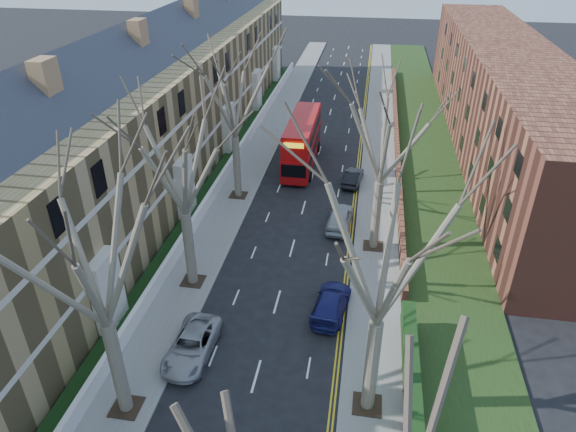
% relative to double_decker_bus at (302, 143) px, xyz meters
% --- Properties ---
extents(pavement_left, '(3.00, 102.00, 0.12)m').
position_rel_double_decker_bus_xyz_m(pavement_left, '(-4.67, 3.61, -2.11)').
color(pavement_left, slate).
rests_on(pavement_left, ground).
extents(pavement_right, '(3.00, 102.00, 0.12)m').
position_rel_double_decker_bus_xyz_m(pavement_right, '(7.33, 3.61, -2.11)').
color(pavement_right, slate).
rests_on(pavement_right, ground).
extents(terrace_left, '(9.70, 78.00, 13.60)m').
position_rel_double_decker_bus_xyz_m(terrace_left, '(-12.32, -4.39, 3.36)').
color(terrace_left, olive).
rests_on(terrace_left, ground).
extents(flats_right, '(13.97, 54.00, 10.00)m').
position_rel_double_decker_bus_xyz_m(flats_right, '(18.79, 7.61, 2.81)').
color(flats_right, brown).
rests_on(flats_right, ground).
extents(front_wall_left, '(0.30, 78.00, 1.00)m').
position_rel_double_decker_bus_xyz_m(front_wall_left, '(-6.32, -4.39, -1.55)').
color(front_wall_left, white).
rests_on(front_wall_left, ground).
extents(grass_verge_right, '(6.00, 102.00, 0.06)m').
position_rel_double_decker_bus_xyz_m(grass_verge_right, '(11.83, 3.61, -2.02)').
color(grass_verge_right, '#1D3212').
rests_on(grass_verge_right, ground).
extents(tree_left_mid, '(10.50, 10.50, 14.71)m').
position_rel_double_decker_bus_xyz_m(tree_left_mid, '(-4.37, -29.39, 7.38)').
color(tree_left_mid, '#665C49').
rests_on(tree_left_mid, ground).
extents(tree_left_far, '(10.15, 10.15, 14.22)m').
position_rel_double_decker_bus_xyz_m(tree_left_far, '(-4.37, -19.39, 7.07)').
color(tree_left_far, '#665C49').
rests_on(tree_left_far, ground).
extents(tree_left_dist, '(10.50, 10.50, 14.71)m').
position_rel_double_decker_bus_xyz_m(tree_left_dist, '(-4.37, -7.39, 7.38)').
color(tree_left_dist, '#665C49').
rests_on(tree_left_dist, ground).
extents(tree_right_mid, '(10.50, 10.50, 14.71)m').
position_rel_double_decker_bus_xyz_m(tree_right_mid, '(7.03, -27.39, 7.38)').
color(tree_right_mid, '#665C49').
rests_on(tree_right_mid, ground).
extents(tree_right_far, '(10.15, 10.15, 14.22)m').
position_rel_double_decker_bus_xyz_m(tree_right_far, '(7.03, -13.39, 7.07)').
color(tree_right_far, '#665C49').
rests_on(tree_right_far, ground).
extents(double_decker_bus, '(2.72, 10.56, 4.43)m').
position_rel_double_decker_bus_xyz_m(double_decker_bus, '(0.00, 0.00, 0.00)').
color(double_decker_bus, '#A50B0D').
rests_on(double_decker_bus, ground).
extents(car_left_far, '(2.34, 4.82, 1.32)m').
position_rel_double_decker_bus_xyz_m(car_left_far, '(-2.37, -25.45, -1.51)').
color(car_left_far, '#9A9A9F').
rests_on(car_left_far, ground).
extents(car_right_near, '(2.40, 4.77, 1.33)m').
position_rel_double_decker_bus_xyz_m(car_right_near, '(4.66, -20.75, -1.51)').
color(car_right_near, navy).
rests_on(car_right_near, ground).
extents(car_right_mid, '(2.04, 4.59, 1.53)m').
position_rel_double_decker_bus_xyz_m(car_right_mid, '(4.43, -10.81, -1.41)').
color(car_right_mid, '#A1A5A9').
rests_on(car_right_mid, ground).
extents(car_right_far, '(1.84, 4.01, 1.27)m').
position_rel_double_decker_bus_xyz_m(car_right_far, '(5.03, -3.38, -1.54)').
color(car_right_far, black).
rests_on(car_right_far, ground).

